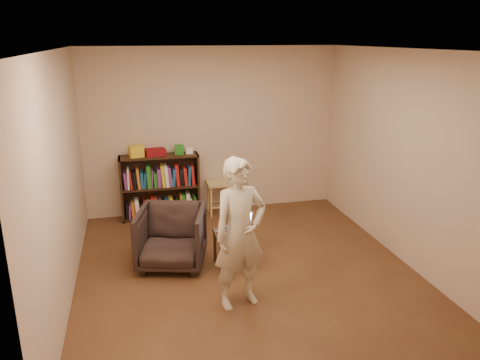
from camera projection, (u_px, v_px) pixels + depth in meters
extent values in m
plane|color=#4C2918|center=(247.00, 272.00, 5.66)|extent=(4.50, 4.50, 0.00)
plane|color=white|center=(248.00, 50.00, 4.89)|extent=(4.50, 4.50, 0.00)
plane|color=#C9B298|center=(212.00, 131.00, 7.37)|extent=(4.00, 0.00, 4.00)
plane|color=#C9B298|center=(60.00, 181.00, 4.83)|extent=(0.00, 4.50, 4.50)
plane|color=#C9B298|center=(406.00, 159.00, 5.72)|extent=(0.00, 4.50, 4.50)
cube|color=black|center=(122.00, 189.00, 7.12)|extent=(0.03, 0.30, 1.00)
cube|color=black|center=(198.00, 184.00, 7.38)|extent=(0.03, 0.30, 1.00)
cube|color=black|center=(160.00, 184.00, 7.38)|extent=(1.20, 0.02, 1.00)
cube|color=black|center=(162.00, 216.00, 7.40)|extent=(1.20, 0.30, 0.03)
cube|color=black|center=(160.00, 187.00, 7.25)|extent=(1.14, 0.30, 0.03)
cube|color=black|center=(159.00, 156.00, 7.11)|extent=(1.20, 0.30, 0.03)
cube|color=yellow|center=(136.00, 151.00, 7.00)|extent=(0.23, 0.19, 0.17)
cube|color=maroon|center=(155.00, 152.00, 7.10)|extent=(0.32, 0.25, 0.10)
cube|color=#257920|center=(179.00, 150.00, 7.17)|extent=(0.14, 0.14, 0.14)
cube|color=white|center=(189.00, 151.00, 7.22)|extent=(0.12, 0.12, 0.09)
cube|color=tan|center=(218.00, 183.00, 7.41)|extent=(0.36, 0.36, 0.04)
cylinder|color=tan|center=(211.00, 202.00, 7.32)|extent=(0.03, 0.03, 0.49)
cylinder|color=tan|center=(229.00, 201.00, 7.38)|extent=(0.03, 0.03, 0.49)
cylinder|color=tan|center=(208.00, 197.00, 7.58)|extent=(0.03, 0.03, 0.49)
cylinder|color=tan|center=(225.00, 195.00, 7.65)|extent=(0.03, 0.03, 0.49)
imported|color=black|center=(171.00, 237.00, 5.74)|extent=(0.97, 0.99, 0.74)
cube|color=black|center=(233.00, 234.00, 5.69)|extent=(0.43, 0.43, 0.04)
cylinder|color=black|center=(221.00, 259.00, 5.54)|extent=(0.04, 0.04, 0.40)
cylinder|color=black|center=(251.00, 256.00, 5.63)|extent=(0.04, 0.04, 0.40)
cylinder|color=black|center=(215.00, 246.00, 5.89)|extent=(0.04, 0.04, 0.40)
cylinder|color=black|center=(244.00, 243.00, 5.97)|extent=(0.04, 0.04, 0.40)
cube|color=#BABABF|center=(233.00, 232.00, 5.69)|extent=(0.41, 0.42, 0.02)
cube|color=black|center=(233.00, 231.00, 5.69)|extent=(0.30, 0.31, 0.00)
cube|color=#BABABF|center=(240.00, 218.00, 5.78)|extent=(0.30, 0.31, 0.24)
cube|color=#ABD2F0|center=(240.00, 218.00, 5.78)|extent=(0.26, 0.27, 0.19)
imported|color=beige|center=(240.00, 234.00, 4.77)|extent=(0.66, 0.52, 1.60)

